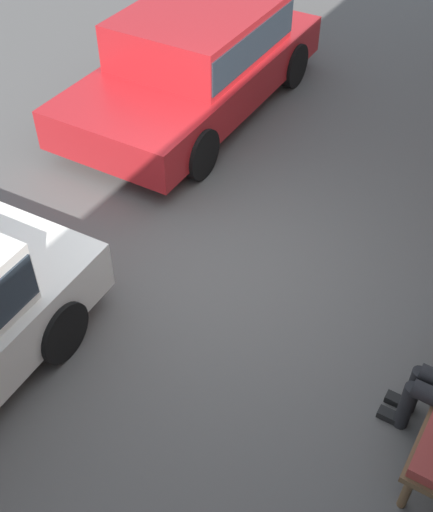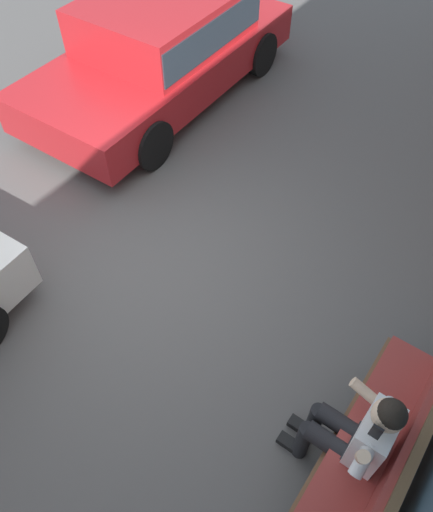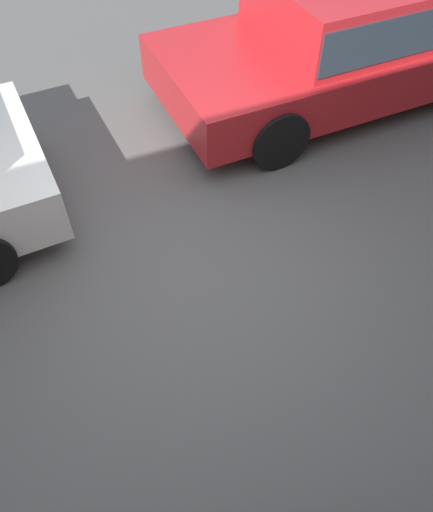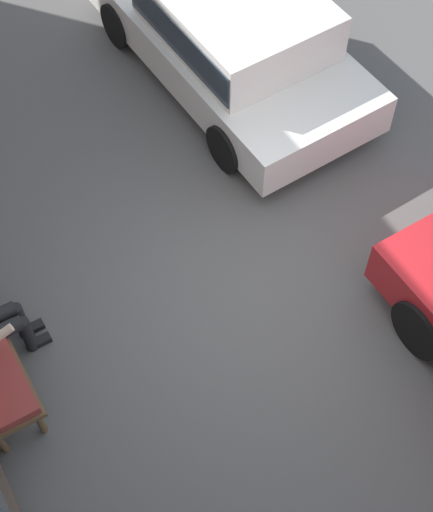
# 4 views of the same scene
# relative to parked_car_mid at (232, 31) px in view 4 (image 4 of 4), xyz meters

# --- Properties ---
(ground_plane) EXTENTS (60.00, 60.00, 0.00)m
(ground_plane) POSITION_rel_parked_car_mid_xyz_m (-2.92, 1.41, -0.74)
(ground_plane) COLOR #565451
(parked_car_mid) EXTENTS (4.24, 2.12, 1.37)m
(parked_car_mid) POSITION_rel_parked_car_mid_xyz_m (0.00, 0.00, 0.00)
(parked_car_mid) COLOR white
(parked_car_mid) RESTS_ON ground_plane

